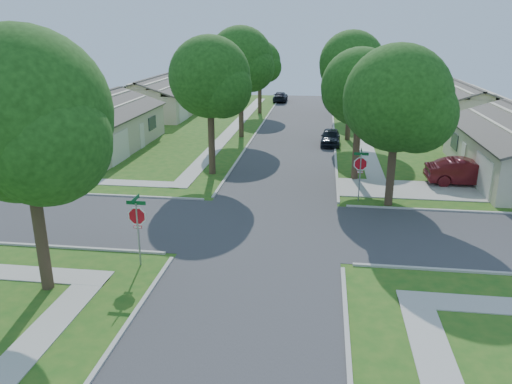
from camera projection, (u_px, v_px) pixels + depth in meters
The scene contains 21 objects.
ground at pixel (266, 228), 24.46m from camera, with size 100.00×100.00×0.00m, color #225617.
road_ns at pixel (266, 227), 24.46m from camera, with size 7.00×100.00×0.02m, color #333335.
sidewalk_ne at pixel (360, 129), 48.14m from camera, with size 1.20×40.00×0.04m, color #9E9B91.
sidewalk_nw at pixel (236, 126), 49.70m from camera, with size 1.20×40.00×0.04m, color #9E9B91.
driveway at pixel (410, 189), 30.13m from camera, with size 8.80×3.60×0.05m, color #9E9B91.
stop_sign_sw at pixel (137, 219), 20.01m from camera, with size 1.05×0.80×2.98m.
stop_sign_ne at pixel (360, 166), 27.65m from camera, with size 1.05×0.80×2.98m.
tree_e_near at pixel (361, 91), 30.56m from camera, with size 4.97×4.80×8.28m.
tree_e_mid at pixel (352, 66), 41.66m from camera, with size 5.59×5.40×9.21m.
tree_e_far at pixel (346, 60), 53.97m from camera, with size 5.17×5.00×8.72m.
tree_w_near at pixel (211, 81), 31.61m from camera, with size 5.38×5.20×8.97m.
tree_w_mid at pixel (241, 62), 42.78m from camera, with size 5.80×5.60×9.56m.
tree_w_far at pixel (260, 64), 55.32m from camera, with size 4.76×4.60×8.04m.
tree_sw_corner at pixel (26, 123), 16.87m from camera, with size 6.21×6.00×9.55m.
tree_ne_corner at pixel (398, 103), 25.85m from camera, with size 5.80×5.60×8.66m.
house_ne_far at pixel (461, 111), 49.23m from camera, with size 8.42×13.60×4.23m.
house_nw_near at pixel (91, 130), 40.14m from camera, with size 8.42×13.60×4.23m.
house_nw_far at pixel (158, 100), 56.13m from camera, with size 8.42×13.60×4.23m.
car_driveway at pixel (467, 172), 30.93m from camera, with size 1.71×4.90×1.61m, color #4B0F14.
car_curb_east at pixel (330, 137), 41.49m from camera, with size 1.56×3.89×1.33m, color black.
car_curb_west at pixel (280, 97), 65.70m from camera, with size 1.80×4.42×1.28m, color black.
Camera 1 is at (2.54, -22.54, 9.34)m, focal length 35.00 mm.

